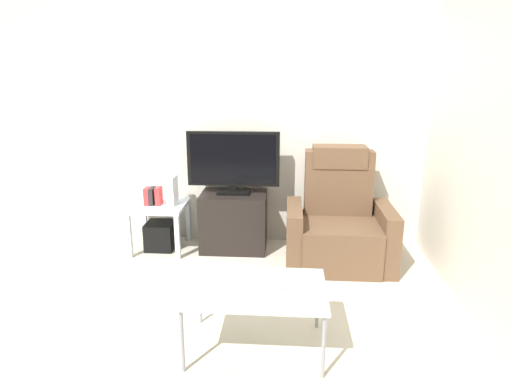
% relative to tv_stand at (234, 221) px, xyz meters
% --- Properties ---
extents(ground_plane, '(6.40, 6.40, 0.00)m').
position_rel_tv_stand_xyz_m(ground_plane, '(0.06, -0.84, -0.29)').
color(ground_plane, beige).
extents(wall_back, '(6.40, 0.06, 2.60)m').
position_rel_tv_stand_xyz_m(wall_back, '(0.06, 0.29, 1.01)').
color(wall_back, beige).
rests_on(wall_back, ground).
extents(wall_side, '(0.06, 4.48, 2.60)m').
position_rel_tv_stand_xyz_m(wall_side, '(1.94, -0.84, 1.01)').
color(wall_side, beige).
rests_on(wall_side, ground).
extents(tv_stand, '(0.66, 0.46, 0.58)m').
position_rel_tv_stand_xyz_m(tv_stand, '(0.00, 0.00, 0.00)').
color(tv_stand, black).
rests_on(tv_stand, ground).
extents(television, '(0.91, 0.20, 0.62)m').
position_rel_tv_stand_xyz_m(television, '(0.00, 0.02, 0.62)').
color(television, black).
rests_on(television, tv_stand).
extents(recliner_armchair, '(0.98, 0.78, 1.08)m').
position_rel_tv_stand_xyz_m(recliner_armchair, '(1.03, -0.24, 0.08)').
color(recliner_armchair, brown).
rests_on(recliner_armchair, ground).
extents(side_table, '(0.54, 0.54, 0.48)m').
position_rel_tv_stand_xyz_m(side_table, '(-0.75, -0.06, 0.11)').
color(side_table, silver).
rests_on(side_table, ground).
extents(subwoofer_box, '(0.28, 0.28, 0.28)m').
position_rel_tv_stand_xyz_m(subwoofer_box, '(-0.75, -0.06, -0.15)').
color(subwoofer_box, black).
rests_on(subwoofer_box, ground).
extents(book_leftmost, '(0.05, 0.13, 0.17)m').
position_rel_tv_stand_xyz_m(book_leftmost, '(-0.85, -0.08, 0.27)').
color(book_leftmost, red).
rests_on(book_leftmost, side_table).
extents(book_middle, '(0.04, 0.13, 0.17)m').
position_rel_tv_stand_xyz_m(book_middle, '(-0.80, -0.08, 0.27)').
color(book_middle, '#262626').
rests_on(book_middle, side_table).
extents(book_rightmost, '(0.05, 0.12, 0.18)m').
position_rel_tv_stand_xyz_m(book_rightmost, '(-0.74, -0.08, 0.28)').
color(book_rightmost, red).
rests_on(book_rightmost, side_table).
extents(game_console, '(0.07, 0.20, 0.28)m').
position_rel_tv_stand_xyz_m(game_console, '(-0.61, -0.05, 0.33)').
color(game_console, white).
rests_on(game_console, side_table).
extents(coffee_table, '(0.90, 0.60, 0.44)m').
position_rel_tv_stand_xyz_m(coffee_table, '(0.34, -1.66, 0.12)').
color(coffee_table, '#B2C6C1').
rests_on(coffee_table, ground).
extents(cell_phone, '(0.14, 0.16, 0.01)m').
position_rel_tv_stand_xyz_m(cell_phone, '(0.49, -1.62, 0.15)').
color(cell_phone, '#B7B7BC').
rests_on(cell_phone, coffee_table).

